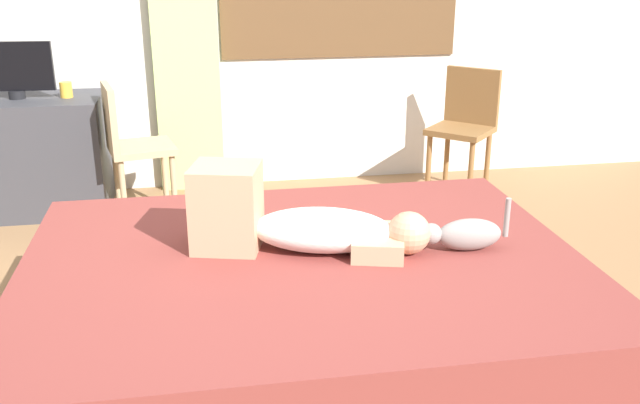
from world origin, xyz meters
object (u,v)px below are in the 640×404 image
object	(u,v)px
person_lying	(298,222)
chair_spare	(465,122)
cup	(66,90)
chair_by_desk	(129,142)
bed	(304,313)
tv_monitor	(13,69)
cat	(465,234)
desk	(34,155)

from	to	relation	value
person_lying	chair_spare	xyz separation A→B (m)	(1.42, 1.90, -0.09)
cup	chair_by_desk	xyz separation A→B (m)	(0.38, -0.27, -0.28)
cup	chair_spare	distance (m)	2.62
bed	tv_monitor	xyz separation A→B (m)	(-1.48, 2.12, 0.68)
tv_monitor	person_lying	bearing A→B (deg)	-54.15
person_lying	cat	xyz separation A→B (m)	(0.65, -0.12, -0.05)
cat	tv_monitor	distance (m)	3.05
bed	chair_spare	bearing A→B (deg)	54.49
person_lying	chair_by_desk	bearing A→B (deg)	114.39
bed	cat	distance (m)	0.72
cat	cup	bearing A→B (deg)	130.42
chair_by_desk	chair_spare	bearing A→B (deg)	3.95
chair_by_desk	chair_spare	xyz separation A→B (m)	(2.22, 0.15, 0.00)
cat	desk	world-z (taller)	desk
chair_spare	person_lying	bearing A→B (deg)	-126.84
bed	chair_spare	world-z (taller)	chair_spare
cat	person_lying	bearing A→B (deg)	169.38
desk	chair_by_desk	bearing A→B (deg)	-24.65
cat	chair_by_desk	xyz separation A→B (m)	(-1.44, 1.87, -0.05)
person_lying	chair_spare	world-z (taller)	chair_spare
cat	chair_by_desk	bearing A→B (deg)	127.68
desk	bed	bearing A→B (deg)	-55.89
cat	cup	distance (m)	2.83
bed	cup	bearing A→B (deg)	119.41
cup	chair_by_desk	bearing A→B (deg)	-35.70
desk	person_lying	bearing A→B (deg)	-55.05
person_lying	cup	xyz separation A→B (m)	(-1.17, 2.02, 0.19)
person_lying	chair_spare	bearing A→B (deg)	53.16
person_lying	cat	distance (m)	0.66
desk	chair_by_desk	xyz separation A→B (m)	(0.63, -0.29, 0.14)
tv_monitor	chair_by_desk	size ratio (longest dim) A/B	0.56
cat	chair_spare	size ratio (longest dim) A/B	0.42
cat	chair_spare	bearing A→B (deg)	69.11
cat	chair_spare	distance (m)	2.17
cup	chair_spare	xyz separation A→B (m)	(2.60, -0.12, -0.28)
person_lying	chair_by_desk	world-z (taller)	chair_by_desk
person_lying	tv_monitor	distance (m)	2.53
chair_by_desk	chair_spare	size ratio (longest dim) A/B	1.00
cat	desk	distance (m)	3.00
person_lying	tv_monitor	xyz separation A→B (m)	(-1.47, 2.04, 0.32)
bed	person_lying	size ratio (longest dim) A/B	2.38
tv_monitor	chair_by_desk	world-z (taller)	tv_monitor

